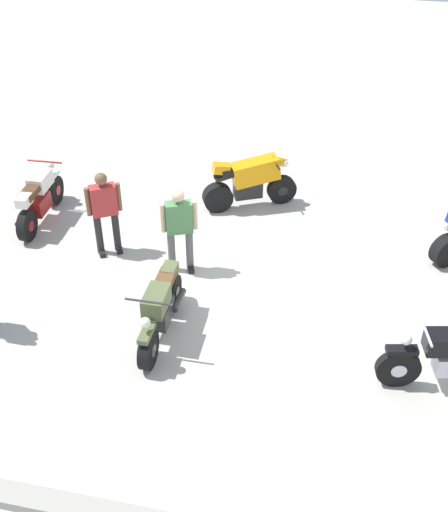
{
  "coord_description": "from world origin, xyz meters",
  "views": [
    {
      "loc": [
        -1.51,
        8.47,
        6.88
      ],
      "look_at": [
        0.27,
        0.19,
        0.75
      ],
      "focal_mm": 44.85,
      "sensor_mm": 36.0,
      "label": 1
    }
  ],
  "objects_px": {
    "motorcycle_olive_vintage": "(161,310)",
    "motorcycle_orange_sportbike": "(251,181)",
    "person_in_red_shirt": "(105,209)",
    "person_in_green_shirt": "(179,226)",
    "motorcycle_cream_vintage": "(39,199)"
  },
  "relations": [
    {
      "from": "person_in_red_shirt",
      "to": "motorcycle_cream_vintage",
      "type": "bearing_deg",
      "value": -144.29
    },
    {
      "from": "motorcycle_olive_vintage",
      "to": "person_in_red_shirt",
      "type": "relative_size",
      "value": 1.2
    },
    {
      "from": "motorcycle_cream_vintage",
      "to": "person_in_red_shirt",
      "type": "xyz_separation_m",
      "value": [
        -1.67,
        0.71,
        0.43
      ]
    },
    {
      "from": "motorcycle_orange_sportbike",
      "to": "motorcycle_cream_vintage",
      "type": "xyz_separation_m",
      "value": [
        3.93,
        1.39,
        -0.11
      ]
    },
    {
      "from": "motorcycle_olive_vintage",
      "to": "person_in_red_shirt",
      "type": "distance_m",
      "value": 2.56
    },
    {
      "from": "person_in_green_shirt",
      "to": "person_in_red_shirt",
      "type": "height_order",
      "value": "person_in_red_shirt"
    },
    {
      "from": "person_in_green_shirt",
      "to": "motorcycle_olive_vintage",
      "type": "bearing_deg",
      "value": -17.02
    },
    {
      "from": "person_in_green_shirt",
      "to": "motorcycle_orange_sportbike",
      "type": "bearing_deg",
      "value": 138.78
    },
    {
      "from": "motorcycle_olive_vintage",
      "to": "motorcycle_orange_sportbike",
      "type": "xyz_separation_m",
      "value": [
        -0.67,
        -4.06,
        0.11
      ]
    },
    {
      "from": "motorcycle_olive_vintage",
      "to": "motorcycle_cream_vintage",
      "type": "height_order",
      "value": "same"
    },
    {
      "from": "person_in_red_shirt",
      "to": "person_in_green_shirt",
      "type": "bearing_deg",
      "value": 48.75
    },
    {
      "from": "motorcycle_olive_vintage",
      "to": "person_in_green_shirt",
      "type": "xyz_separation_m",
      "value": [
        0.15,
        -1.69,
        0.42
      ]
    },
    {
      "from": "motorcycle_olive_vintage",
      "to": "person_in_red_shirt",
      "type": "height_order",
      "value": "person_in_red_shirt"
    },
    {
      "from": "motorcycle_olive_vintage",
      "to": "motorcycle_orange_sportbike",
      "type": "relative_size",
      "value": 1.06
    },
    {
      "from": "motorcycle_orange_sportbike",
      "to": "motorcycle_cream_vintage",
      "type": "bearing_deg",
      "value": 173.53
    }
  ]
}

